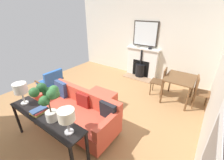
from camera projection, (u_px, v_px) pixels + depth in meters
ground_plane at (92, 105)px, 4.19m from camera, size 5.60×5.40×0.01m
wall_back at (224, 88)px, 2.16m from camera, size 5.60×0.12×2.84m
wall_left at (140, 39)px, 5.62m from camera, size 0.12×5.40×2.84m
fireplace at (141, 65)px, 5.77m from camera, size 0.59×1.28×1.13m
mirror_over_mantel at (145, 34)px, 5.34m from camera, size 0.04×0.92×0.88m
mantel_bowl_near at (138, 47)px, 5.59m from camera, size 0.13×0.13×0.05m
mantel_bowl_far at (150, 48)px, 5.33m from camera, size 0.13×0.13×0.05m
framed_print_on_back_wall at (210, 159)px, 1.11m from camera, size 0.77×0.04×0.78m
sofa at (77, 113)px, 3.32m from camera, size 0.82×1.94×0.83m
ottoman at (100, 99)px, 4.04m from camera, size 0.64×0.78×0.40m
armchair_accent at (51, 81)px, 4.57m from camera, size 0.68×0.60×0.81m
console_table at (45, 120)px, 2.64m from camera, size 0.37×1.77×0.76m
table_lamp_near_end at (20, 89)px, 2.80m from camera, size 0.25×0.25×0.44m
table_lamp_far_end at (66, 116)px, 2.12m from camera, size 0.25×0.25×0.42m
potted_plant at (48, 98)px, 2.31m from camera, size 0.42×0.48×0.67m
book_stack at (38, 111)px, 2.67m from camera, size 0.28×0.21×0.08m
dining_table at (180, 81)px, 4.14m from camera, size 0.91×0.76×0.74m
dining_chair_near_fireplace at (161, 80)px, 4.46m from camera, size 0.44×0.44×0.89m
dining_chair_by_back_wall at (199, 90)px, 3.91m from camera, size 0.46×0.46×0.89m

